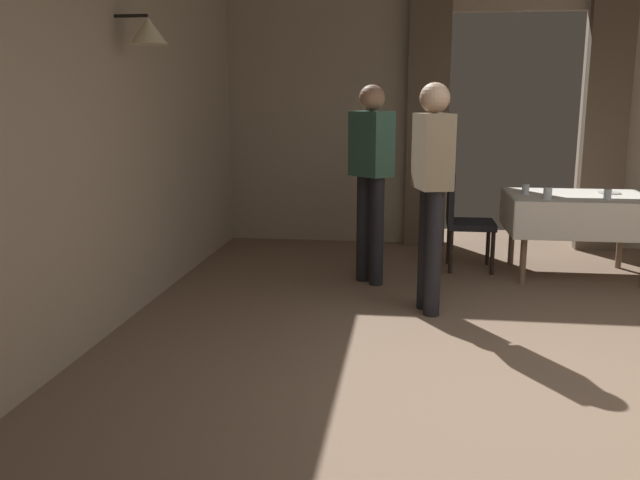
# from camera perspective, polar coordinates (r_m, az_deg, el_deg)

# --- Properties ---
(ground) EXTENTS (10.08, 10.08, 0.00)m
(ground) POSITION_cam_1_polar(r_m,az_deg,el_deg) (3.93, 23.72, -13.28)
(ground) COLOR #7A604C
(wall_left) EXTENTS (0.49, 8.40, 3.00)m
(wall_left) POSITION_cam_1_polar(r_m,az_deg,el_deg) (4.01, -24.32, 9.41)
(wall_left) COLOR gray
(wall_left) RESTS_ON ground
(wall_back) EXTENTS (6.40, 0.27, 3.00)m
(wall_back) POSITION_cam_1_polar(r_m,az_deg,el_deg) (7.68, 16.10, 10.80)
(wall_back) COLOR gray
(wall_back) RESTS_ON ground
(dining_table_mid) EXTENTS (1.25, 0.94, 0.75)m
(dining_table_mid) POSITION_cam_1_polar(r_m,az_deg,el_deg) (6.55, 20.92, 2.62)
(dining_table_mid) COLOR #7A604C
(dining_table_mid) RESTS_ON ground
(chair_mid_left) EXTENTS (0.44, 0.44, 0.93)m
(chair_mid_left) POSITION_cam_1_polar(r_m,az_deg,el_deg) (6.53, 11.96, 2.01)
(chair_mid_left) COLOR black
(chair_mid_left) RESTS_ON ground
(glass_mid_a) EXTENTS (0.07, 0.07, 0.10)m
(glass_mid_a) POSITION_cam_1_polar(r_m,az_deg,el_deg) (6.18, 18.70, 3.78)
(glass_mid_a) COLOR silver
(glass_mid_a) RESTS_ON dining_table_mid
(glass_mid_b) EXTENTS (0.06, 0.06, 0.09)m
(glass_mid_b) POSITION_cam_1_polar(r_m,az_deg,el_deg) (6.35, 23.15, 3.58)
(glass_mid_b) COLOR silver
(glass_mid_b) RESTS_ON dining_table_mid
(glass_mid_c) EXTENTS (0.06, 0.06, 0.09)m
(glass_mid_c) POSITION_cam_1_polar(r_m,az_deg,el_deg) (6.42, 17.00, 4.13)
(glass_mid_c) COLOR silver
(glass_mid_c) RESTS_ON dining_table_mid
(plate_mid_d) EXTENTS (0.20, 0.20, 0.01)m
(plate_mid_d) POSITION_cam_1_polar(r_m,az_deg,el_deg) (6.76, 23.26, 3.70)
(plate_mid_d) COLOR white
(plate_mid_d) RESTS_ON dining_table_mid
(person_waiter_by_doorway) EXTENTS (0.31, 0.41, 1.72)m
(person_waiter_by_doorway) POSITION_cam_1_polar(r_m,az_deg,el_deg) (5.06, 9.46, 5.13)
(person_waiter_by_doorway) COLOR black
(person_waiter_by_doorway) RESTS_ON ground
(person_diner_standing_aside) EXTENTS (0.41, 0.41, 1.72)m
(person_diner_standing_aside) POSITION_cam_1_polar(r_m,az_deg,el_deg) (5.84, 4.33, 6.14)
(person_diner_standing_aside) COLOR black
(person_diner_standing_aside) RESTS_ON ground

